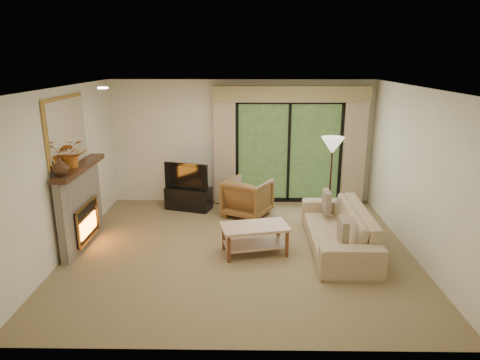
{
  "coord_description": "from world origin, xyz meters",
  "views": [
    {
      "loc": [
        0.1,
        -6.41,
        3.03
      ],
      "look_at": [
        0.0,
        0.3,
        1.1
      ],
      "focal_mm": 32.0,
      "sensor_mm": 36.0,
      "label": 1
    }
  ],
  "objects_px": {
    "sofa": "(338,228)",
    "media_console": "(189,198)",
    "armchair": "(248,197)",
    "coffee_table": "(255,239)"
  },
  "relations": [
    {
      "from": "armchair",
      "to": "coffee_table",
      "type": "xyz_separation_m",
      "value": [
        0.11,
        -1.7,
        -0.14
      ]
    },
    {
      "from": "media_console",
      "to": "coffee_table",
      "type": "bearing_deg",
      "value": -40.63
    },
    {
      "from": "armchair",
      "to": "media_console",
      "type": "bearing_deg",
      "value": 11.4
    },
    {
      "from": "media_console",
      "to": "armchair",
      "type": "xyz_separation_m",
      "value": [
        1.21,
        -0.37,
        0.15
      ]
    },
    {
      "from": "coffee_table",
      "to": "armchair",
      "type": "bearing_deg",
      "value": 81.17
    },
    {
      "from": "sofa",
      "to": "coffee_table",
      "type": "xyz_separation_m",
      "value": [
        -1.37,
        -0.23,
        -0.11
      ]
    },
    {
      "from": "armchair",
      "to": "coffee_table",
      "type": "height_order",
      "value": "armchair"
    },
    {
      "from": "sofa",
      "to": "media_console",
      "type": "bearing_deg",
      "value": -123.82
    },
    {
      "from": "media_console",
      "to": "armchair",
      "type": "bearing_deg",
      "value": -0.05
    },
    {
      "from": "armchair",
      "to": "coffee_table",
      "type": "relative_size",
      "value": 0.79
    }
  ]
}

